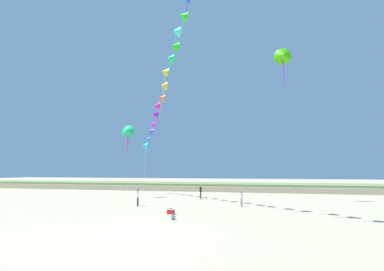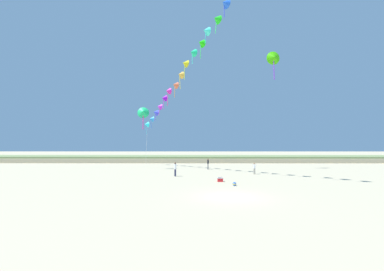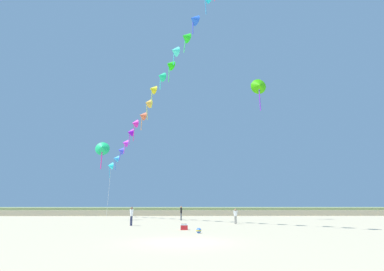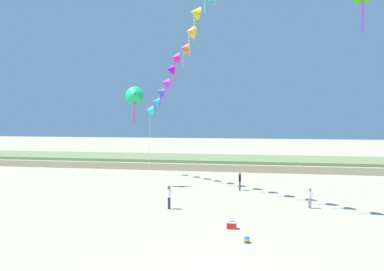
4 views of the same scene
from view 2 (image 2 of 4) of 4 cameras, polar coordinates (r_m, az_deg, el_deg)
ground_plane at (r=19.88m, az=8.63°, el=-13.29°), size 240.00×240.00×0.00m
dune_ridge at (r=58.82m, az=3.09°, el=-5.15°), size 120.00×11.77×1.28m
person_near_left at (r=40.28m, az=3.57°, el=-6.13°), size 0.23×0.60×1.69m
person_near_right at (r=34.65m, az=13.68°, el=-6.94°), size 0.45×0.39×1.51m
person_mid_center at (r=31.56m, az=-3.74°, el=-7.25°), size 0.48×0.50×1.73m
kite_banner_string at (r=38.04m, az=-1.38°, el=15.51°), size 16.35×25.11×24.02m
large_kite_low_lead at (r=44.30m, az=17.72°, el=16.16°), size 2.15×0.87×4.62m
large_kite_mid_trail at (r=41.01m, az=-10.81°, el=5.13°), size 1.92×1.22×3.65m
beach_cooler at (r=27.33m, az=6.29°, el=-9.73°), size 0.58×0.41×0.46m
beach_ball at (r=24.88m, az=9.40°, el=-10.57°), size 0.36×0.36×0.36m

